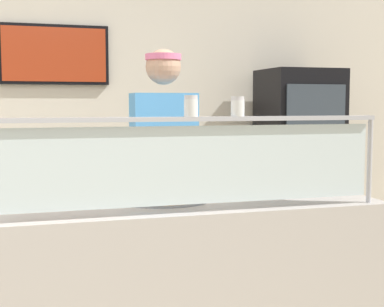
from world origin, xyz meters
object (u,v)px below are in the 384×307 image
Objects in this scene: pizza_server at (164,193)px; pepper_flake_shaker at (238,108)px; pizza_tray at (163,196)px; worker_figure at (165,176)px; drink_fridge at (298,168)px; parmesan_shaker at (191,107)px.

pepper_flake_shaker is at bearing -40.27° from pizza_server.
pizza_tray is 0.51m from worker_figure.
worker_figure reaches higher than pepper_flake_shaker.
drink_fridge reaches higher than pizza_server.
pepper_flake_shaker reaches higher than pizza_server.
drink_fridge reaches higher than parmesan_shaker.
pizza_server is at bearing 126.89° from pepper_flake_shaker.
worker_figure is at bearing 84.13° from parmesan_shaker.
worker_figure is (0.13, 0.51, 0.02)m from pizza_server.
parmesan_shaker is 0.96m from worker_figure.
pepper_flake_shaker is (0.26, -0.37, 0.45)m from pizza_tray.
drink_fridge is (1.52, 1.20, -0.14)m from worker_figure.
drink_fridge is (1.38, 2.06, -0.55)m from pepper_flake_shaker.
pizza_server is 0.61m from pepper_flake_shaker.
worker_figure is (0.09, 0.86, -0.42)m from parmesan_shaker.
pizza_server is 0.16× the size of worker_figure.
pepper_flake_shaker is 0.05× the size of worker_figure.
pizza_server is at bearing 96.53° from parmesan_shaker.
worker_figure is at bearing -141.71° from drink_fridge.
pizza_tray is 0.64m from pepper_flake_shaker.
pizza_server is at bearing -85.51° from pizza_tray.
worker_figure is at bearing 75.30° from pizza_tray.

